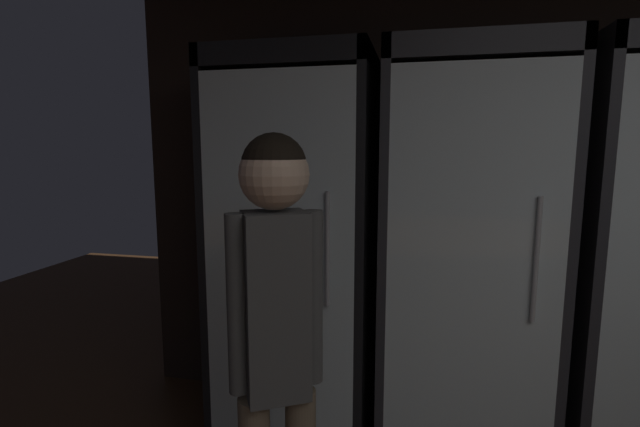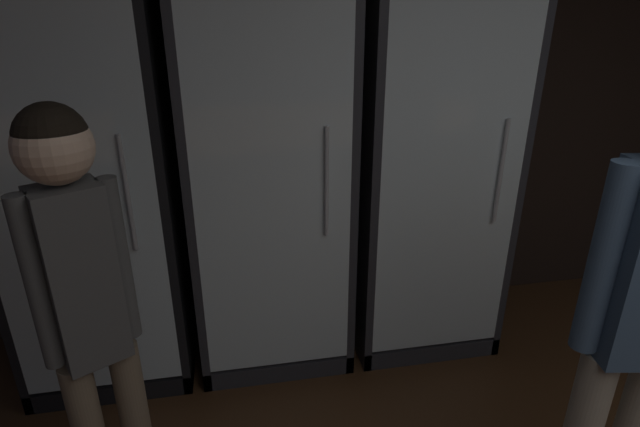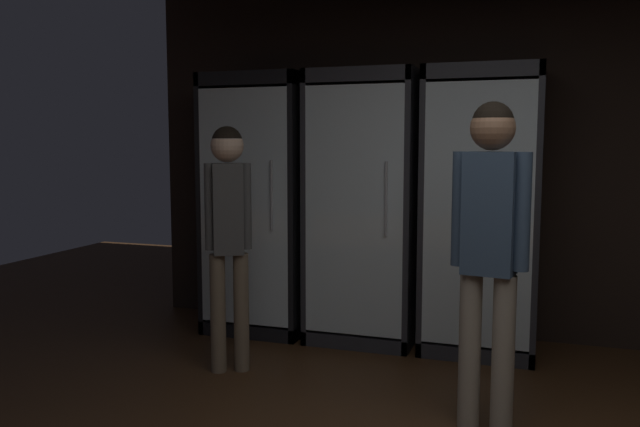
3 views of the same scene
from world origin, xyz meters
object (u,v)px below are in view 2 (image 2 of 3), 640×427
cooler_far_left (95,193)px  shopper_near (85,297)px  cooler_left (267,183)px  cooler_center (421,175)px

cooler_far_left → shopper_near: 1.02m
cooler_left → cooler_center: size_ratio=1.00×
cooler_far_left → cooler_left: (0.83, 0.00, 0.00)m
cooler_center → cooler_left: bearing=-179.9°
cooler_left → shopper_near: (-0.63, -1.00, 0.01)m
cooler_far_left → shopper_near: (0.20, -1.00, 0.01)m
cooler_far_left → cooler_center: (1.66, 0.00, -0.00)m
cooler_far_left → cooler_left: same height
cooler_left → cooler_center: (0.83, 0.00, -0.00)m
shopper_near → cooler_left: bearing=57.8°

